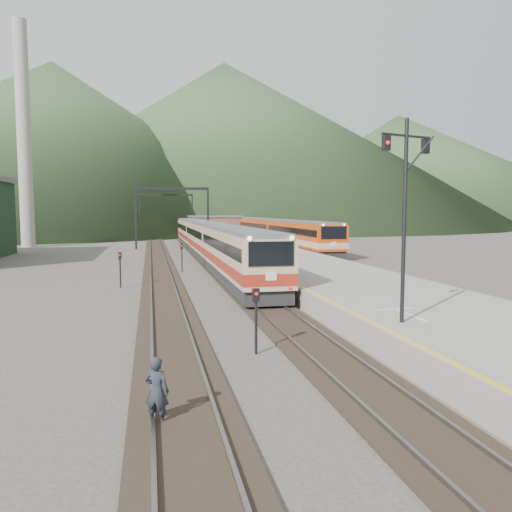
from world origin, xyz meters
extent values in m
plane|color=#47423D|center=(0.00, 0.00, 0.00)|extent=(400.00, 400.00, 0.00)
cube|color=black|center=(0.00, 40.00, 0.06)|extent=(2.60, 200.00, 0.12)
cube|color=slate|center=(-0.72, 40.00, 0.16)|extent=(0.10, 200.00, 0.14)
cube|color=slate|center=(0.72, 40.00, 0.16)|extent=(0.10, 200.00, 0.14)
cube|color=black|center=(-5.00, 40.00, 0.06)|extent=(2.60, 200.00, 0.12)
cube|color=slate|center=(-5.72, 40.00, 0.16)|extent=(0.10, 200.00, 0.14)
cube|color=slate|center=(-4.28, 40.00, 0.16)|extent=(0.10, 200.00, 0.14)
cube|color=black|center=(11.50, 40.00, 0.06)|extent=(2.60, 200.00, 0.12)
cube|color=slate|center=(10.78, 40.00, 0.16)|extent=(0.10, 200.00, 0.14)
cube|color=slate|center=(12.22, 40.00, 0.16)|extent=(0.10, 200.00, 0.14)
cube|color=gray|center=(5.60, 38.00, 0.50)|extent=(8.00, 100.00, 1.00)
cube|color=black|center=(-7.50, 55.00, 4.00)|extent=(0.25, 0.25, 8.00)
cube|color=black|center=(1.80, 55.00, 4.00)|extent=(0.25, 0.25, 8.00)
cube|color=black|center=(-2.85, 55.00, 7.80)|extent=(9.30, 0.22, 0.35)
cube|color=black|center=(-7.50, 80.00, 4.00)|extent=(0.25, 0.25, 8.00)
cube|color=black|center=(1.80, 80.00, 4.00)|extent=(0.25, 0.25, 8.00)
cube|color=black|center=(-2.85, 80.00, 7.80)|extent=(9.30, 0.22, 0.35)
cylinder|color=#9E998E|center=(-22.00, 62.00, 15.00)|extent=(1.80, 1.80, 30.00)
cube|color=brown|center=(5.60, 78.00, 2.40)|extent=(9.00, 4.00, 2.80)
cube|color=slate|center=(5.60, 78.00, 3.95)|extent=(9.40, 4.40, 0.30)
cone|color=#2F4726|center=(-40.00, 190.00, 30.00)|extent=(180.00, 180.00, 60.00)
cone|color=#2F4726|center=(30.00, 230.00, 37.50)|extent=(220.00, 220.00, 75.00)
cone|color=#2F4726|center=(110.00, 210.00, 25.00)|extent=(160.00, 160.00, 50.00)
cube|color=tan|center=(0.00, 21.80, 1.91)|extent=(2.75, 18.51, 3.36)
cube|color=tan|center=(0.00, 40.81, 1.91)|extent=(2.75, 18.51, 3.36)
cube|color=tan|center=(0.00, 59.82, 1.91)|extent=(2.75, 18.51, 3.36)
cube|color=#C53D0B|center=(11.50, 44.74, 2.12)|extent=(3.09, 20.80, 3.78)
cube|color=#C53D0B|center=(11.50, 66.04, 2.12)|extent=(3.09, 20.80, 3.78)
cube|color=#C53D0B|center=(11.50, 87.34, 2.12)|extent=(3.09, 20.80, 3.78)
cylinder|color=black|center=(2.88, 4.99, 4.52)|extent=(0.14, 0.14, 7.03)
cube|color=black|center=(2.88, 4.99, 7.43)|extent=(2.13, 0.67, 0.07)
cube|color=black|center=(2.01, 4.74, 7.13)|extent=(0.29, 0.24, 0.50)
cube|color=black|center=(3.74, 5.24, 7.13)|extent=(0.29, 0.24, 0.50)
cylinder|color=black|center=(-2.23, 5.57, 1.00)|extent=(0.10, 0.10, 2.00)
cube|color=black|center=(-2.23, 5.57, 2.05)|extent=(0.24, 0.19, 0.45)
cylinder|color=black|center=(-3.24, 29.68, 1.00)|extent=(0.10, 0.10, 2.00)
cube|color=black|center=(-3.24, 29.68, 2.05)|extent=(0.24, 0.19, 0.45)
cylinder|color=black|center=(-7.62, 21.93, 1.00)|extent=(0.10, 0.10, 2.00)
cube|color=black|center=(-7.62, 21.93, 2.05)|extent=(0.23, 0.18, 0.45)
imported|color=#222731|center=(-5.63, 0.48, 0.80)|extent=(0.69, 0.59, 1.60)
camera|label=1|loc=(-5.70, -10.78, 4.88)|focal=35.00mm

